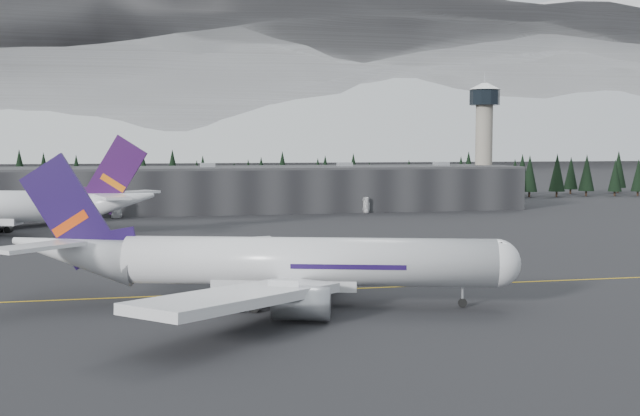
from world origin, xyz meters
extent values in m
plane|color=black|center=(0.00, 0.00, 0.00)|extent=(1400.00, 1400.00, 0.00)
cube|color=gold|center=(0.00, -2.00, 0.01)|extent=(400.00, 0.40, 0.02)
cube|color=black|center=(0.00, 125.00, 6.00)|extent=(160.00, 30.00, 12.00)
cube|color=#333335|center=(0.00, 125.00, 12.30)|extent=(160.00, 30.00, 0.60)
cylinder|color=gray|center=(75.00, 128.00, 16.00)|extent=(5.20, 5.20, 32.00)
cylinder|color=black|center=(75.00, 128.00, 33.25)|extent=(9.20, 9.20, 4.50)
cone|color=silver|center=(75.00, 128.00, 36.70)|extent=(10.00, 10.00, 2.00)
cube|color=black|center=(0.00, 162.00, 7.50)|extent=(360.00, 20.00, 15.00)
cylinder|color=silver|center=(-8.07, -11.25, 5.24)|extent=(43.70, 17.85, 5.72)
sphere|color=silver|center=(12.97, -17.43, 5.24)|extent=(5.72, 5.72, 5.72)
cone|color=silver|center=(-35.52, -3.19, 6.10)|extent=(16.98, 10.00, 8.28)
cube|color=silver|center=(-9.40, 4.54, 3.72)|extent=(12.86, 27.71, 2.44)
cylinder|color=#9A9DA2|center=(-5.39, -2.11, 2.10)|extent=(6.97, 5.22, 3.62)
cube|color=silver|center=(-17.73, -23.82, 3.72)|extent=(24.14, 24.43, 2.44)
cylinder|color=#9A9DA2|center=(-10.76, -20.40, 2.10)|extent=(6.97, 5.22, 3.62)
cube|color=#1C0D40|center=(-35.98, -3.06, 10.97)|extent=(11.72, 3.86, 14.20)
cube|color=#CD3E0C|center=(-35.80, -3.11, 9.54)|extent=(4.61, 1.82, 3.50)
cube|color=silver|center=(-35.74, 2.83, 7.44)|extent=(6.64, 11.21, 0.48)
cube|color=silver|center=(-38.96, -8.15, 7.44)|extent=(10.55, 10.34, 0.48)
cylinder|color=black|center=(9.31, -16.36, 1.43)|extent=(0.48, 0.48, 2.86)
cylinder|color=black|center=(-13.27, -5.26, 1.43)|extent=(0.48, 0.48, 2.86)
cylinder|color=black|center=(-15.69, -13.49, 1.43)|extent=(0.48, 0.48, 2.86)
cone|color=silver|center=(-33.92, 67.12, 7.10)|extent=(19.73, 11.41, 9.63)
cube|color=silver|center=(-54.94, 90.83, 4.32)|extent=(27.84, 28.62, 2.84)
cube|color=#2D0D3F|center=(-33.39, 66.98, 12.75)|extent=(13.68, 4.31, 16.51)
cube|color=#D1610C|center=(-33.60, 67.03, 11.09)|extent=(5.37, 2.05, 4.07)
cube|color=silver|center=(-33.58, 60.12, 8.65)|extent=(7.87, 13.06, 0.55)
cube|color=silver|center=(-30.00, 72.94, 8.65)|extent=(12.20, 12.10, 0.55)
cylinder|color=black|center=(-57.15, 78.78, 1.66)|extent=(0.55, 0.55, 3.33)
imported|color=silver|center=(-34.63, 107.56, 0.79)|extent=(3.31, 5.98, 1.58)
imported|color=silver|center=(32.55, 109.67, 0.77)|extent=(4.69, 4.10, 1.53)
camera|label=1|loc=(-26.60, -103.60, 19.15)|focal=45.00mm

